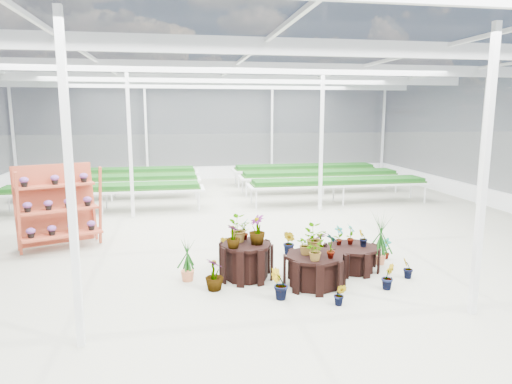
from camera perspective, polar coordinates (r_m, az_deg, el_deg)
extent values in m
plane|color=gray|center=(10.81, -0.84, -7.27)|extent=(24.00, 24.00, 0.00)
cylinder|color=black|center=(8.97, -1.24, -8.61)|extent=(1.31, 1.31, 0.69)
cylinder|color=black|center=(8.69, 7.33, -9.66)|extent=(1.26, 1.26, 0.59)
cylinder|color=black|center=(9.65, 11.83, -8.09)|extent=(1.30, 1.30, 0.49)
imported|color=#103D0F|center=(8.93, -2.42, -4.64)|extent=(0.61, 0.62, 0.52)
imported|color=#103D0F|center=(8.76, 0.13, -4.73)|extent=(0.41, 0.41, 0.58)
imported|color=#103D0F|center=(9.11, -1.42, -4.62)|extent=(0.23, 0.27, 0.43)
imported|color=#103D0F|center=(8.54, -2.87, -5.55)|extent=(0.36, 0.36, 0.46)
imported|color=#103D0F|center=(8.56, 6.24, -6.49)|extent=(0.46, 0.46, 0.39)
imported|color=#103D0F|center=(8.37, 9.40, -6.65)|extent=(0.24, 0.29, 0.47)
imported|color=#103D0F|center=(8.77, 7.15, -5.71)|extent=(0.59, 0.60, 0.50)
imported|color=#103D0F|center=(8.24, 7.38, -7.24)|extent=(0.41, 0.43, 0.37)
imported|color=#103D0F|center=(9.58, 10.32, -5.36)|extent=(0.26, 0.22, 0.41)
imported|color=#103D0F|center=(9.55, 13.21, -5.64)|extent=(0.25, 0.23, 0.36)
imported|color=#103D0F|center=(9.65, 11.74, -5.19)|extent=(0.26, 0.28, 0.44)
imported|color=#103D0F|center=(8.44, -5.25, -10.20)|extent=(0.47, 0.47, 0.60)
imported|color=#103D0F|center=(8.02, 2.92, -11.43)|extent=(0.34, 0.29, 0.56)
imported|color=#103D0F|center=(7.94, 10.48, -12.50)|extent=(0.27, 0.26, 0.39)
imported|color=#103D0F|center=(8.81, 16.14, -10.11)|extent=(0.33, 0.34, 0.48)
imported|color=#103D0F|center=(9.45, 18.41, -9.02)|extent=(0.29, 0.27, 0.42)
imported|color=#103D0F|center=(10.52, 15.92, -6.81)|extent=(0.28, 0.30, 0.47)
imported|color=#103D0F|center=(10.38, 8.16, -6.50)|extent=(0.41, 0.41, 0.56)
imported|color=#103D0F|center=(10.40, 4.20, -6.34)|extent=(0.35, 0.38, 0.57)
imported|color=#103D0F|center=(9.97, -3.78, -7.07)|extent=(0.37, 0.39, 0.57)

